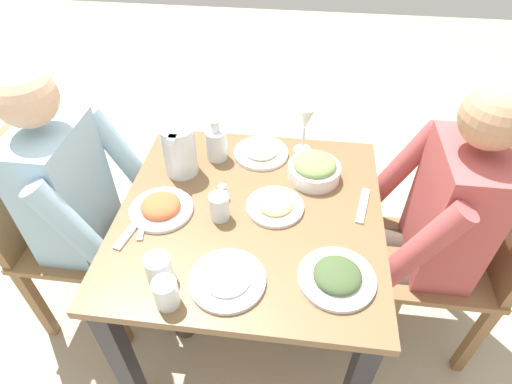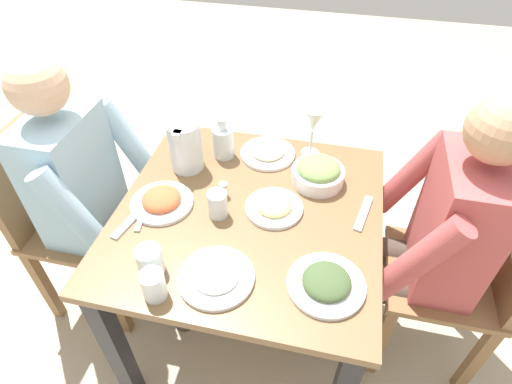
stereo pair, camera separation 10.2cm
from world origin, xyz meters
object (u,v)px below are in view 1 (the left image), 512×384
at_px(chair_far, 54,228).
at_px(salt_shaker, 223,192).
at_px(water_glass_near_left, 159,269).
at_px(oil_carafe, 217,145).
at_px(water_pitcher, 180,150).
at_px(salad_bowl, 314,169).
at_px(water_glass_near_right, 166,293).
at_px(plate_beans, 260,152).
at_px(plate_rice_curry, 161,207).
at_px(diner_far, 94,205).
at_px(water_glass_far_right, 219,207).
at_px(dining_table, 251,237).
at_px(plate_dolmas, 337,276).
at_px(chair_near, 465,255).
at_px(diner_near, 418,223).
at_px(wine_glass, 305,120).
at_px(plate_yoghurt, 227,279).
at_px(plate_fries, 275,205).

relative_size(chair_far, salt_shaker, 16.59).
bearing_deg(water_glass_near_left, oil_carafe, -5.21).
distance_m(water_pitcher, salad_bowl, 0.49).
xyz_separation_m(chair_far, water_pitcher, (0.15, -0.51, 0.32)).
bearing_deg(water_glass_near_right, plate_beans, -14.04).
bearing_deg(water_glass_near_left, plate_beans, -19.38).
bearing_deg(plate_rice_curry, oil_carafe, -22.61).
bearing_deg(salad_bowl, water_glass_near_right, 146.62).
height_order(chair_far, plate_rice_curry, chair_far).
bearing_deg(plate_rice_curry, diner_far, 76.93).
height_order(plate_beans, water_glass_far_right, water_glass_far_right).
height_order(dining_table, plate_dolmas, plate_dolmas).
bearing_deg(chair_near, chair_far, 92.11).
relative_size(dining_table, chair_far, 0.98).
xyz_separation_m(dining_table, plate_dolmas, (-0.24, -0.28, 0.14)).
distance_m(diner_near, wine_glass, 0.54).
distance_m(chair_near, salad_bowl, 0.65).
bearing_deg(diner_far, water_glass_near_right, -135.05).
relative_size(dining_table, diner_near, 0.73).
relative_size(diner_far, plate_beans, 5.66).
xyz_separation_m(diner_near, salad_bowl, (0.11, 0.37, 0.11)).
bearing_deg(plate_rice_curry, water_glass_near_right, -160.52).
bearing_deg(plate_yoghurt, diner_far, 60.05).
bearing_deg(chair_near, plate_beans, 74.10).
xyz_separation_m(plate_dolmas, water_glass_far_right, (0.20, 0.38, 0.03)).
bearing_deg(diner_far, salad_bowl, -77.79).
distance_m(plate_beans, wine_glass, 0.21).
height_order(chair_far, wine_glass, wine_glass).
bearing_deg(plate_rice_curry, dining_table, -83.33).
relative_size(salad_bowl, water_glass_far_right, 2.01).
relative_size(diner_far, water_glass_far_right, 12.78).
distance_m(diner_near, plate_beans, 0.63).
relative_size(diner_near, plate_fries, 6.13).
relative_size(plate_yoghurt, water_glass_near_right, 2.46).
bearing_deg(plate_rice_curry, plate_yoghurt, -133.31).
distance_m(diner_far, salad_bowl, 0.81).
distance_m(wine_glass, salt_shaker, 0.42).
xyz_separation_m(chair_far, plate_yoghurt, (-0.32, -0.76, 0.23)).
bearing_deg(water_glass_near_right, chair_far, 56.40).
xyz_separation_m(plate_dolmas, oil_carafe, (0.52, 0.45, 0.04)).
bearing_deg(wine_glass, plate_dolmas, -168.39).
bearing_deg(diner_near, diner_far, 92.86).
bearing_deg(dining_table, plate_dolmas, -130.59).
distance_m(dining_table, water_glass_near_right, 0.45).
bearing_deg(chair_near, plate_yoghurt, 114.86).
bearing_deg(plate_fries, chair_far, 89.63).
relative_size(water_glass_far_right, water_glass_near_right, 1.03).
height_order(water_pitcher, salt_shaker, water_pitcher).
bearing_deg(plate_yoghurt, plate_fries, -19.00).
relative_size(chair_near, water_pitcher, 4.71).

